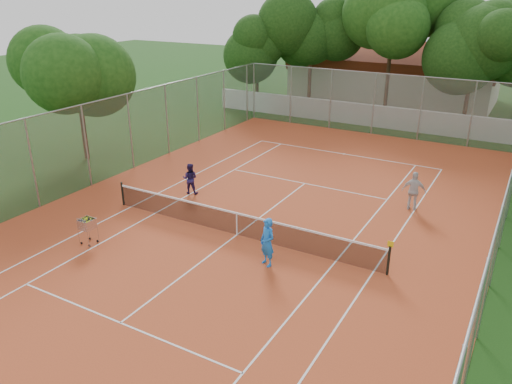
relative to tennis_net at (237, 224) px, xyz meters
The scene contains 12 objects.
ground 0.51m from the tennis_net, ahead, with size 120.00×120.00×0.00m, color #15380F.
court_pad 0.50m from the tennis_net, ahead, with size 18.00×34.00×0.02m, color #B24722.
court_lines 0.49m from the tennis_net, ahead, with size 10.98×23.78×0.01m, color white.
tennis_net is the anchor object (origin of this frame).
perimeter_fence 1.49m from the tennis_net, ahead, with size 18.00×34.00×4.00m, color slate.
boundary_wall 19.00m from the tennis_net, 90.00° to the left, with size 26.00×0.30×1.50m, color white.
clubhouse 29.12m from the tennis_net, 93.95° to the left, with size 16.40×9.00×4.40m, color beige.
tropical_trees 22.45m from the tennis_net, 90.00° to the left, with size 29.00×19.00×10.00m, color black.
player_near 2.56m from the tennis_net, 33.91° to the right, with size 0.64×0.42×1.75m, color blue.
player_far_left 4.90m from the tennis_net, 148.11° to the left, with size 0.71×0.56×1.47m, color #21194B.
player_far_right 7.93m from the tennis_net, 47.52° to the left, with size 1.01×0.42×1.73m, color silver.
ball_hopper 5.59m from the tennis_net, 142.99° to the right, with size 0.53×0.53×1.11m, color #B4B4BB.
Camera 1 is at (9.26, -14.78, 8.93)m, focal length 35.00 mm.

